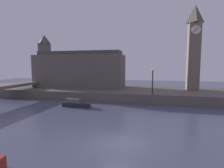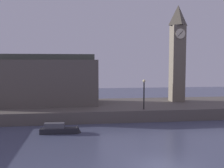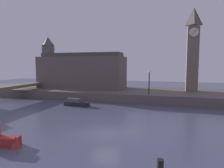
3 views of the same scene
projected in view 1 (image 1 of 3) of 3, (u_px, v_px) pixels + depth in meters
name	position (u px, v px, depth m)	size (l,w,h in m)	color
ground_plane	(118.00, 143.00, 13.24)	(120.00, 120.00, 0.00)	#474C66
far_embankment	(139.00, 93.00, 32.54)	(70.00, 12.00, 1.50)	#5B544C
clock_tower	(194.00, 47.00, 31.13)	(2.19, 2.24, 14.93)	#6B6051
parliament_hall	(78.00, 70.00, 36.04)	(17.95, 6.43, 10.89)	#5B544C
streetlamp	(153.00, 78.00, 26.89)	(0.36, 0.36, 3.89)	black
boat_barge_dark	(78.00, 104.00, 24.85)	(4.46, 1.26, 1.32)	#232328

